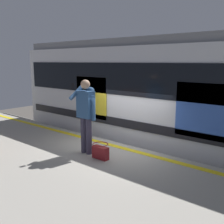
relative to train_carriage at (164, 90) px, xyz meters
The scene contains 8 objects.
ground_plane 3.07m from the train_carriage, 83.45° to the left, with size 26.27×26.27×0.00m, color #4C4742.
platform 4.29m from the train_carriage, 86.85° to the left, with size 17.51×4.01×1.13m, color #9E998E.
safety_line 2.52m from the train_carriage, 84.36° to the left, with size 17.16×0.16×0.01m, color yellow.
track_rail_near 2.47m from the train_carriage, 73.38° to the left, with size 22.77×0.08×0.16m, color slate.
track_rail_far 2.48m from the train_carriage, 73.66° to the right, with size 22.77×0.08×0.16m, color slate.
train_carriage is the anchor object (origin of this frame).
passenger 3.02m from the train_carriage, 82.16° to the left, with size 0.57×0.55×1.77m.
handbag 3.26m from the train_carriage, 91.96° to the left, with size 0.40×0.36×0.36m.
Camera 1 is at (-4.17, 5.39, 3.31)m, focal length 42.09 mm.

